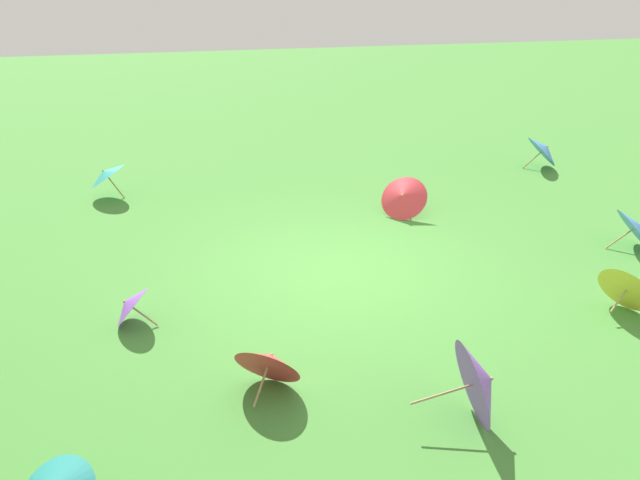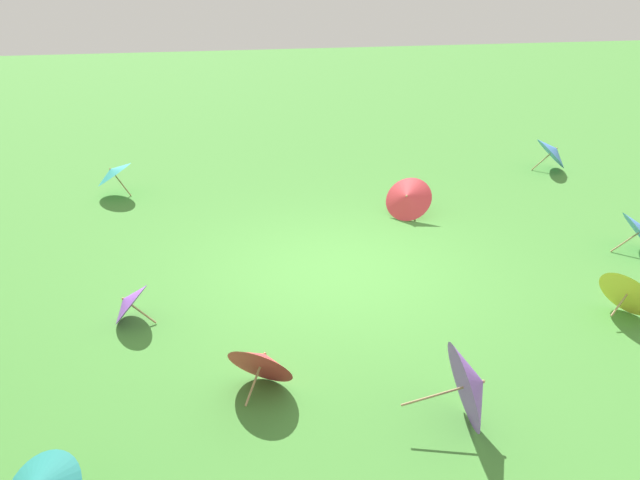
{
  "view_description": "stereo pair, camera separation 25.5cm",
  "coord_description": "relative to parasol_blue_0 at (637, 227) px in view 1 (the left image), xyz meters",
  "views": [
    {
      "loc": [
        1.91,
        8.88,
        4.45
      ],
      "look_at": [
        0.28,
        0.22,
        0.6
      ],
      "focal_mm": 40.36,
      "sensor_mm": 36.0,
      "label": 1
    },
    {
      "loc": [
        1.66,
        8.92,
        4.45
      ],
      "look_at": [
        0.28,
        0.22,
        0.6
      ],
      "focal_mm": 40.36,
      "sensor_mm": 36.0,
      "label": 2
    }
  ],
  "objects": [
    {
      "name": "parasol_yellow_0",
      "position": [
        1.23,
        1.75,
        0.0
      ],
      "size": [
        0.79,
        0.88,
        0.71
      ],
      "color": "tan",
      "rests_on": "ground"
    },
    {
      "name": "parasol_red_1",
      "position": [
        3.03,
        -1.93,
        -0.01
      ],
      "size": [
        1.0,
        0.97,
        0.68
      ],
      "color": "tan",
      "rests_on": "ground"
    },
    {
      "name": "parasol_red_0",
      "position": [
        5.81,
        2.55,
        -0.02
      ],
      "size": [
        0.89,
        0.83,
        0.67
      ],
      "color": "tan",
      "rests_on": "ground"
    },
    {
      "name": "ground",
      "position": [
        4.55,
        -0.05,
        -0.35
      ],
      "size": [
        40.0,
        40.0,
        0.0
      ],
      "primitive_type": "plane",
      "color": "#478C38"
    },
    {
      "name": "parasol_purple_0",
      "position": [
        3.87,
        3.47,
        0.11
      ],
      "size": [
        0.92,
        0.91,
        0.92
      ],
      "color": "tan",
      "rests_on": "ground"
    },
    {
      "name": "parasol_blue_1",
      "position": [
        -0.48,
        -3.91,
        0.04
      ],
      "size": [
        0.76,
        0.82,
        0.72
      ],
      "color": "tan",
      "rests_on": "ground"
    },
    {
      "name": "parasol_blue_0",
      "position": [
        0.0,
        0.0,
        0.0
      ],
      "size": [
        0.76,
        0.82,
        0.68
      ],
      "color": "tan",
      "rests_on": "ground"
    },
    {
      "name": "parasol_teal_2",
      "position": [
        7.96,
        -3.74,
        0.1
      ],
      "size": [
        0.83,
        0.86,
        0.7
      ],
      "color": "tan",
      "rests_on": "ground"
    },
    {
      "name": "parasol_purple_1",
      "position": [
        7.32,
        0.93,
        -0.07
      ],
      "size": [
        0.65,
        0.72,
        0.56
      ],
      "color": "tan",
      "rests_on": "ground"
    }
  ]
}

